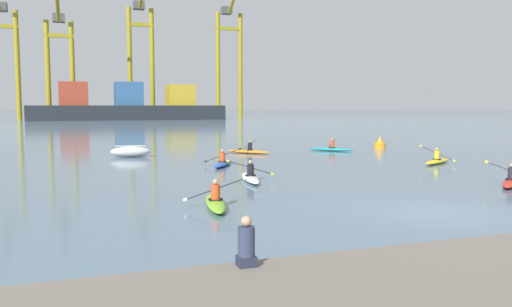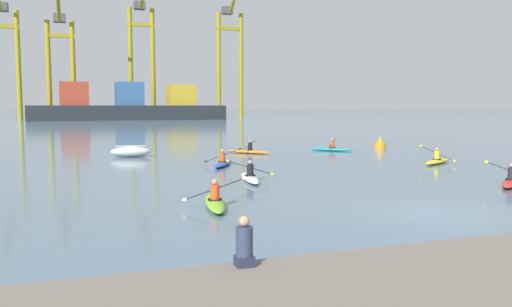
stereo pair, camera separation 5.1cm
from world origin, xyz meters
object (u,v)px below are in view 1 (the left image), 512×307
gantry_crane_west (1,45)px  gantry_crane_east_mid (141,47)px  container_barge (128,107)px  kayak_teal (331,149)px  kayak_yellow (437,161)px  gantry_crane_west_mid (60,52)px  kayak_white (250,177)px  kayak_orange (249,151)px  seated_onlooker (246,244)px  kayak_red (512,181)px  capsized_dinghy (131,152)px  kayak_lime (215,202)px  gantry_crane_east (230,47)px  channel_buoy (380,144)px  kayak_blue (223,163)px

gantry_crane_west → gantry_crane_east_mid: bearing=-0.1°
container_barge → gantry_crane_west: (-28.48, 9.51, 14.72)m
kayak_teal → kayak_yellow: bearing=-78.8°
gantry_crane_west → gantry_crane_west_mid: bearing=-13.5°
gantry_crane_west_mid → kayak_white: bearing=-84.8°
kayak_orange → seated_onlooker: seated_onlooker is taller
gantry_crane_west_mid → kayak_red: bearing=-80.2°
capsized_dinghy → kayak_lime: bearing=-87.1°
kayak_white → kayak_orange: bearing=71.7°
gantry_crane_east → channel_buoy: bearing=-100.2°
kayak_blue → capsized_dinghy: bearing=121.8°
kayak_red → gantry_crane_west_mid: bearing=99.8°
kayak_blue → kayak_lime: (-3.42, -11.26, 0.00)m
gantry_crane_west_mid → gantry_crane_east_mid: gantry_crane_east_mid is taller
kayak_lime → kayak_yellow: (15.56, 8.25, 0.00)m
gantry_crane_west_mid → kayak_yellow: 113.34m
container_barge → gantry_crane_west_mid: size_ratio=1.45×
capsized_dinghy → kayak_blue: bearing=-58.2°
channel_buoy → kayak_red: size_ratio=0.33×
capsized_dinghy → kayak_red: (13.99, -17.90, -0.18)m
kayak_yellow → kayak_orange: bearing=130.4°
container_barge → gantry_crane_west_mid: (-15.33, 6.35, 13.11)m
gantry_crane_east_mid → kayak_orange: 104.96m
channel_buoy → kayak_lime: bearing=-134.5°
capsized_dinghy → container_barge: bearing=84.5°
gantry_crane_west → kayak_blue: size_ratio=10.59×
kayak_orange → kayak_teal: bearing=-1.7°
kayak_teal → kayak_red: size_ratio=0.95×
kayak_white → kayak_lime: 6.05m
gantry_crane_east_mid → kayak_red: gantry_crane_east_mid is taller
kayak_red → gantry_crane_east: bearing=78.9°
channel_buoy → kayak_blue: 16.82m
gantry_crane_east → kayak_red: (-24.38, -124.09, -19.65)m
kayak_yellow → gantry_crane_east: bearing=79.3°
gantry_crane_east → kayak_red: 127.98m
kayak_blue → container_barge: bearing=87.4°
container_barge → capsized_dinghy: size_ratio=16.70×
gantry_crane_west → kayak_lime: size_ratio=10.07×
gantry_crane_west → kayak_white: bearing=-78.6°
gantry_crane_west_mid → kayak_red: 120.54m
gantry_crane_east → kayak_orange: size_ratio=14.06×
kayak_red → seated_onlooker: bearing=-150.0°
gantry_crane_west_mid → gantry_crane_east_mid: bearing=9.0°
kayak_lime → kayak_red: same height
container_barge → kayak_lime: size_ratio=13.21×
gantry_crane_east_mid → channel_buoy: bearing=-86.6°
kayak_lime → gantry_crane_east_mid: bearing=84.1°
gantry_crane_east → seated_onlooker: bearing=-106.4°
channel_buoy → kayak_white: kayak_white is taller
kayak_yellow → kayak_blue: bearing=166.1°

